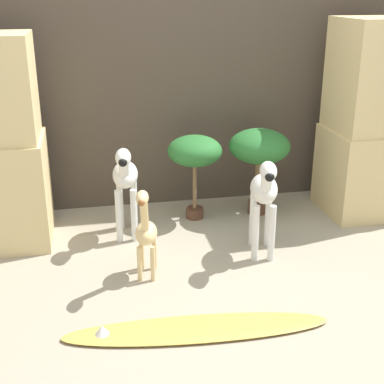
# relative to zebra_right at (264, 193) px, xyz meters

# --- Properties ---
(ground_plane) EXTENTS (14.00, 14.00, 0.00)m
(ground_plane) POSITION_rel_zebra_right_xyz_m (-0.33, -0.51, -0.44)
(ground_plane) COLOR #9E937F
(wall_back) EXTENTS (6.40, 0.08, 2.20)m
(wall_back) POSITION_rel_zebra_right_xyz_m (-0.33, 1.10, 0.66)
(wall_back) COLOR #473D33
(wall_back) RESTS_ON ground_plane
(rock_pillar_right) EXTENTS (0.62, 0.58, 1.48)m
(rock_pillar_right) POSITION_rel_zebra_right_xyz_m (1.03, 0.57, 0.28)
(rock_pillar_right) COLOR #DBC184
(rock_pillar_right) RESTS_ON ground_plane
(zebra_right) EXTENTS (0.24, 0.46, 0.69)m
(zebra_right) POSITION_rel_zebra_right_xyz_m (0.00, 0.00, 0.00)
(zebra_right) COLOR silver
(zebra_right) RESTS_ON ground_plane
(zebra_left) EXTENTS (0.21, 0.46, 0.69)m
(zebra_left) POSITION_rel_zebra_right_xyz_m (-0.85, 0.46, 0.00)
(zebra_left) COLOR silver
(zebra_left) RESTS_ON ground_plane
(giraffe_figurine) EXTENTS (0.17, 0.37, 0.62)m
(giraffe_figurine) POSITION_rel_zebra_right_xyz_m (-0.79, -0.15, -0.12)
(giraffe_figurine) COLOR #E0C184
(giraffe_figurine) RESTS_ON ground_plane
(potted_palm_front) EXTENTS (0.41, 0.41, 0.65)m
(potted_palm_front) POSITION_rel_zebra_right_xyz_m (-0.31, 0.69, 0.08)
(potted_palm_front) COLOR #513323
(potted_palm_front) RESTS_ON ground_plane
(potted_palm_back) EXTENTS (0.47, 0.47, 0.68)m
(potted_palm_back) POSITION_rel_zebra_right_xyz_m (0.19, 0.68, 0.09)
(potted_palm_back) COLOR #513323
(potted_palm_back) RESTS_ON ground_plane
(surfboard) EXTENTS (1.41, 0.36, 0.07)m
(surfboard) POSITION_rel_zebra_right_xyz_m (-0.61, -0.75, -0.42)
(surfboard) COLOR gold
(surfboard) RESTS_ON ground_plane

